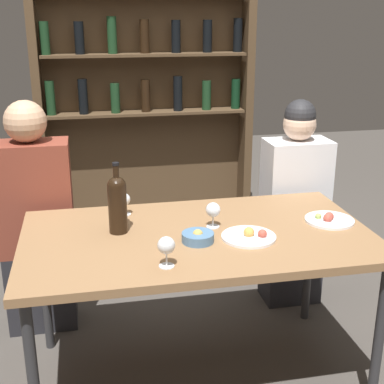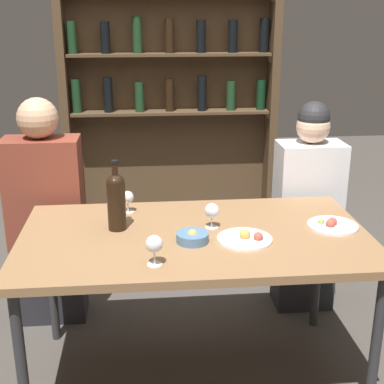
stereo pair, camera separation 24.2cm
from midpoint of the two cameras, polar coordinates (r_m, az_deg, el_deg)
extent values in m
plane|color=#47423D|center=(2.73, -2.11, -18.88)|extent=(10.00, 10.00, 0.00)
cube|color=olive|center=(2.36, -2.32, -4.90)|extent=(1.53, 0.86, 0.04)
cylinder|color=#2D2D30|center=(2.23, -19.74, -18.62)|extent=(0.04, 0.04, 0.70)
cylinder|color=#2D2D30|center=(2.44, 16.58, -14.81)|extent=(0.04, 0.04, 0.70)
cylinder|color=#2D2D30|center=(2.86, -17.83, -9.66)|extent=(0.04, 0.04, 0.70)
cylinder|color=#2D2D30|center=(3.02, 10.08, -7.41)|extent=(0.04, 0.04, 0.70)
cube|color=#4C3823|center=(4.14, -6.73, 8.90)|extent=(1.55, 0.02, 1.94)
cube|color=#4C3823|center=(4.05, -17.65, 7.94)|extent=(0.06, 0.18, 1.94)
cube|color=#4C3823|center=(4.17, 4.16, 9.06)|extent=(0.06, 0.18, 1.94)
cube|color=#4C3823|center=(4.04, -6.58, 8.37)|extent=(1.47, 0.18, 0.02)
cylinder|color=#19381E|center=(4.02, -16.59, 9.58)|extent=(0.07, 0.07, 0.24)
cylinder|color=black|center=(4.00, -13.28, 9.86)|extent=(0.07, 0.07, 0.25)
cylinder|color=#19381E|center=(4.00, -9.94, 9.83)|extent=(0.07, 0.07, 0.22)
cylinder|color=black|center=(4.02, -6.72, 10.16)|extent=(0.07, 0.07, 0.24)
cylinder|color=black|center=(4.04, -3.27, 10.44)|extent=(0.07, 0.07, 0.26)
cylinder|color=#19381E|center=(4.08, -0.17, 10.27)|extent=(0.07, 0.07, 0.22)
cylinder|color=black|center=(4.14, 2.99, 10.42)|extent=(0.07, 0.07, 0.22)
cube|color=#4C3823|center=(3.99, -6.81, 14.32)|extent=(1.47, 0.18, 0.02)
cylinder|color=#19381E|center=(3.98, -17.22, 15.40)|extent=(0.07, 0.07, 0.22)
cylinder|color=black|center=(3.97, -13.73, 15.67)|extent=(0.07, 0.07, 0.22)
cylinder|color=#19381E|center=(3.98, -10.34, 16.14)|extent=(0.07, 0.07, 0.26)
cylinder|color=black|center=(3.99, -6.87, 16.15)|extent=(0.07, 0.07, 0.23)
cylinder|color=black|center=(4.01, -3.52, 16.23)|extent=(0.07, 0.07, 0.23)
cylinder|color=black|center=(4.05, -0.13, 16.29)|extent=(0.07, 0.07, 0.23)
cylinder|color=black|center=(4.11, 3.16, 16.36)|extent=(0.07, 0.07, 0.24)
cylinder|color=black|center=(2.37, -10.84, -1.87)|extent=(0.08, 0.08, 0.21)
sphere|color=black|center=(2.34, -11.00, 0.60)|extent=(0.08, 0.08, 0.08)
cylinder|color=black|center=(2.32, -11.07, 1.68)|extent=(0.03, 0.03, 0.09)
cylinder|color=black|center=(2.31, -11.15, 2.92)|extent=(0.03, 0.03, 0.01)
cylinder|color=silver|center=(2.60, -9.84, -2.40)|extent=(0.06, 0.06, 0.00)
cylinder|color=silver|center=(2.59, -9.88, -1.76)|extent=(0.01, 0.01, 0.06)
sphere|color=silver|center=(2.58, -9.94, -0.81)|extent=(0.06, 0.06, 0.06)
cylinder|color=silver|center=(2.07, -6.11, -7.93)|extent=(0.06, 0.06, 0.00)
cylinder|color=silver|center=(2.06, -6.14, -7.06)|extent=(0.01, 0.01, 0.07)
sphere|color=silver|center=(2.03, -6.19, -5.74)|extent=(0.07, 0.07, 0.07)
cylinder|color=silver|center=(2.42, -0.62, -3.76)|extent=(0.06, 0.06, 0.00)
cylinder|color=silver|center=(2.41, -0.63, -3.04)|extent=(0.01, 0.01, 0.06)
sphere|color=silver|center=(2.39, -0.63, -1.95)|extent=(0.07, 0.07, 0.07)
cylinder|color=white|center=(2.31, 3.08, -4.86)|extent=(0.24, 0.24, 0.01)
sphere|color=#E5BC66|center=(2.30, 3.09, -4.48)|extent=(0.04, 0.04, 0.04)
sphere|color=#B74C3D|center=(2.29, 4.54, -4.54)|extent=(0.04, 0.04, 0.04)
sphere|color=gold|center=(2.30, 3.10, -4.38)|extent=(0.05, 0.05, 0.05)
cylinder|color=white|center=(2.54, 11.83, -3.01)|extent=(0.23, 0.23, 0.01)
sphere|color=#99B256|center=(2.53, 10.68, -2.62)|extent=(0.03, 0.03, 0.03)
sphere|color=#B74C3D|center=(2.53, 11.81, -2.62)|extent=(0.04, 0.04, 0.04)
sphere|color=#B74C3D|center=(2.51, 11.61, -2.78)|extent=(0.04, 0.04, 0.04)
cylinder|color=#4C7299|center=(2.27, -2.44, -4.92)|extent=(0.14, 0.14, 0.04)
sphere|color=gold|center=(2.26, -2.44, -4.60)|extent=(0.04, 0.04, 0.04)
cube|color=#26262B|center=(3.13, -17.91, -9.72)|extent=(0.36, 0.22, 0.45)
cube|color=brown|center=(2.92, -18.92, -0.65)|extent=(0.40, 0.22, 0.59)
sphere|color=tan|center=(2.82, -19.77, 7.08)|extent=(0.21, 0.21, 0.21)
cube|color=#26262B|center=(3.27, 8.38, -7.66)|extent=(0.33, 0.22, 0.45)
cube|color=white|center=(3.08, 8.81, 0.59)|extent=(0.36, 0.22, 0.54)
sphere|color=beige|center=(2.99, 9.14, 7.14)|extent=(0.18, 0.18, 0.18)
sphere|color=#262628|center=(2.98, 9.19, 8.08)|extent=(0.17, 0.17, 0.17)
camera|label=1|loc=(0.12, -92.86, -0.97)|focal=50.00mm
camera|label=2|loc=(0.12, 87.14, 0.97)|focal=50.00mm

